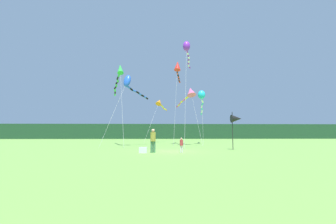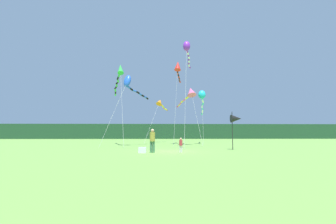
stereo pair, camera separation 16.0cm
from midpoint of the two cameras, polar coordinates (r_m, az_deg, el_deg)
ground_plane at (r=18.89m, az=0.91°, el=-9.27°), size 120.00×120.00×0.00m
distant_treeline at (r=63.82m, az=-1.20°, el=-4.59°), size 108.00×3.96×3.81m
person_adult at (r=17.71m, az=-3.43°, el=-6.43°), size 0.38×0.38×1.72m
person_child at (r=17.71m, az=3.29°, el=-7.60°), size 0.24×0.24×1.07m
cooler_box at (r=17.48m, az=-5.78°, el=-8.91°), size 0.55×0.40×0.41m
banner_flag_pole at (r=21.62m, az=15.91°, el=-1.59°), size 0.90×0.70×3.23m
kite_green at (r=28.87m, az=-11.23°, el=8.68°), size 2.82×10.06×9.30m
kite_rainbow at (r=29.59m, az=5.35°, el=4.49°), size 2.33×7.12×7.12m
kite_purple at (r=28.54m, az=4.65°, el=14.63°), size 1.82×8.61×11.84m
kite_orange at (r=37.78m, az=-1.71°, el=2.15°), size 3.46×7.88×6.90m
kite_blue at (r=27.78m, az=-8.91°, el=6.68°), size 4.36×7.12×8.02m
kite_red at (r=30.95m, az=2.49°, el=10.32°), size 1.49×7.03×10.46m
kite_cyan at (r=32.57m, az=8.15°, el=3.35°), size 1.74×8.54×7.04m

